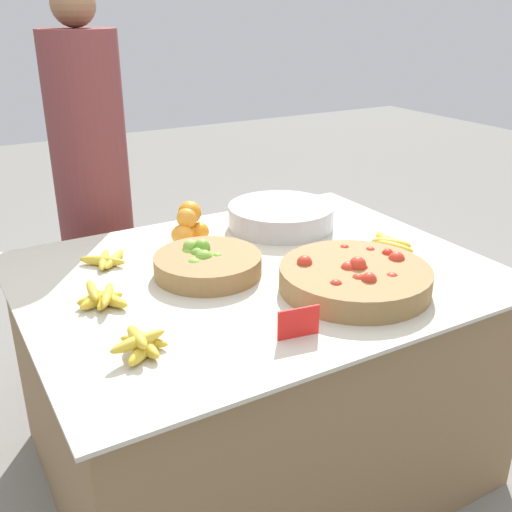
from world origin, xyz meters
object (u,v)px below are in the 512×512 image
Objects in this scene: vendor_person at (96,211)px; lime_bowl at (207,264)px; price_sign at (298,323)px; tomato_basket at (355,278)px; metal_bowl at (281,216)px.

lime_bowl is at bearing -81.16° from vendor_person.
lime_bowl is at bearing 103.23° from price_sign.
lime_bowl reaches higher than price_sign.
lime_bowl is 2.98× the size of price_sign.
vendor_person reaches higher than price_sign.
tomato_basket is 1.20m from vendor_person.
lime_bowl is 0.84× the size of metal_bowl.
vendor_person is at bearing 98.84° from lime_bowl.
tomato_basket is at bearing 35.32° from price_sign.
price_sign is at bearing -82.90° from vendor_person.
tomato_basket is at bearing -67.73° from vendor_person.
tomato_basket reaches higher than lime_bowl.
vendor_person is (-0.55, 0.54, -0.04)m from metal_bowl.
tomato_basket is (0.33, -0.31, 0.00)m from lime_bowl.
lime_bowl is 0.80m from vendor_person.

